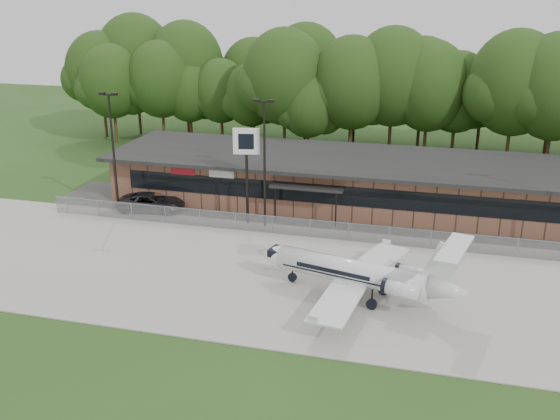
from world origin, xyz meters
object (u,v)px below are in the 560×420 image
(terminal, at_px, (342,179))
(business_jet, at_px, (359,274))
(suv, at_px, (152,202))
(pole_sign, at_px, (246,151))

(terminal, xyz_separation_m, business_jet, (4.00, -17.87, -0.51))
(suv, bearing_deg, pole_sign, -100.88)
(business_jet, distance_m, pole_sign, 15.67)
(terminal, bearing_deg, pole_sign, -132.53)
(terminal, xyz_separation_m, suv, (-15.41, -6.42, -1.38))
(terminal, bearing_deg, business_jet, -77.39)
(terminal, height_order, pole_sign, pole_sign)
(business_jet, bearing_deg, terminal, 115.83)
(pole_sign, bearing_deg, terminal, 36.33)
(pole_sign, bearing_deg, business_jet, -56.62)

